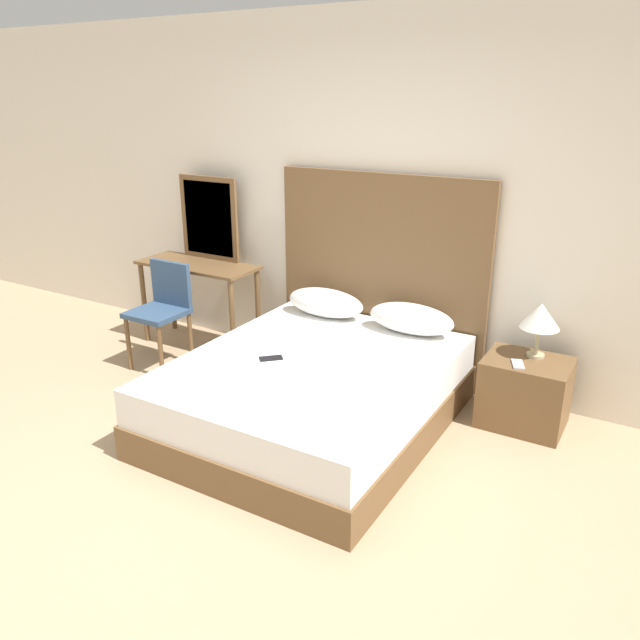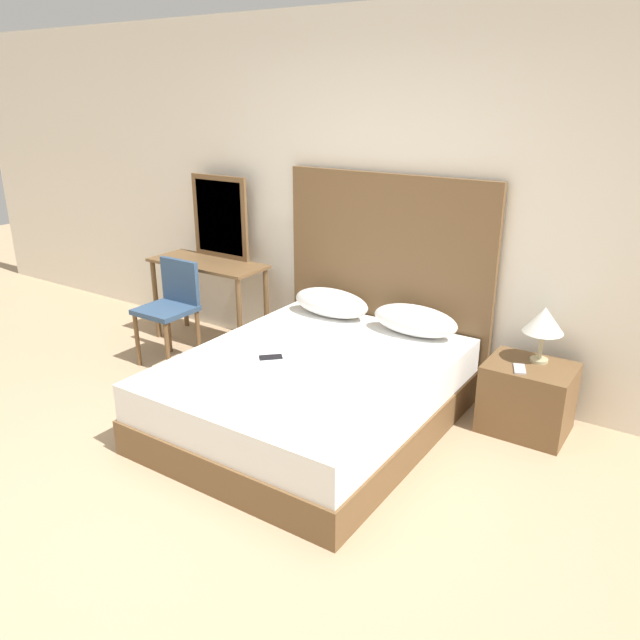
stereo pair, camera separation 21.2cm
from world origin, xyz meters
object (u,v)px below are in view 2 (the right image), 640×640
(phone_on_bed, at_px, (271,357))
(chair, at_px, (172,303))
(bed, at_px, (312,393))
(nightstand, at_px, (527,398))
(vanity_desk, at_px, (208,277))
(phone_on_nightstand, at_px, (520,369))
(table_lamp, at_px, (544,321))

(phone_on_bed, xyz_separation_m, chair, (-1.31, 0.38, 0.02))
(bed, bearing_deg, phone_on_bed, -154.76)
(bed, bearing_deg, chair, 170.57)
(phone_on_bed, xyz_separation_m, nightstand, (1.46, 0.84, -0.24))
(phone_on_bed, height_order, vanity_desk, vanity_desk)
(phone_on_nightstand, relative_size, vanity_desk, 0.15)
(phone_on_bed, height_order, chair, chair)
(table_lamp, relative_size, phone_on_nightstand, 2.25)
(bed, distance_m, table_lamp, 1.57)
(nightstand, bearing_deg, phone_on_bed, -150.02)
(phone_on_nightstand, bearing_deg, nightstand, 68.65)
(nightstand, relative_size, table_lamp, 1.46)
(phone_on_bed, relative_size, chair, 0.19)
(nightstand, height_order, phone_on_nightstand, phone_on_nightstand)
(vanity_desk, bearing_deg, nightstand, 0.06)
(nightstand, xyz_separation_m, phone_on_nightstand, (-0.04, -0.11, 0.24))
(phone_on_bed, distance_m, chair, 1.36)
(bed, relative_size, phone_on_bed, 12.52)
(bed, xyz_separation_m, chair, (-1.56, 0.26, 0.27))
(bed, xyz_separation_m, phone_on_bed, (-0.25, -0.12, 0.24))
(bed, xyz_separation_m, nightstand, (1.21, 0.73, 0.00))
(bed, height_order, phone_on_nightstand, phone_on_nightstand)
(nightstand, bearing_deg, table_lamp, 75.32)
(table_lamp, distance_m, chair, 2.86)
(bed, distance_m, nightstand, 1.41)
(nightstand, bearing_deg, phone_on_nightstand, -111.35)
(phone_on_bed, distance_m, nightstand, 1.70)
(bed, height_order, table_lamp, table_lamp)
(table_lamp, relative_size, chair, 0.44)
(chair, bearing_deg, table_lamp, 11.22)
(phone_on_bed, relative_size, vanity_desk, 0.15)
(nightstand, bearing_deg, chair, -170.44)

